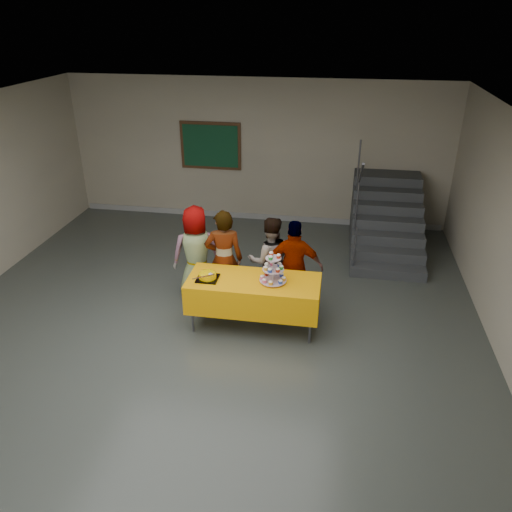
{
  "coord_description": "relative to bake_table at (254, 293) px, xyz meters",
  "views": [
    {
      "loc": [
        1.71,
        -5.18,
        4.21
      ],
      "look_at": [
        0.65,
        1.07,
        1.05
      ],
      "focal_mm": 35.0,
      "sensor_mm": 36.0,
      "label": 1
    }
  ],
  "objects": [
    {
      "name": "room_shell",
      "position": [
        -0.65,
        -0.85,
        1.57
      ],
      "size": [
        10.0,
        10.04,
        3.02
      ],
      "color": "#4C514C",
      "rests_on": "ground"
    },
    {
      "name": "bake_table",
      "position": [
        0.0,
        0.0,
        0.0
      ],
      "size": [
        1.88,
        0.78,
        0.77
      ],
      "color": "#595960",
      "rests_on": "ground"
    },
    {
      "name": "schoolchild_a",
      "position": [
        -1.02,
        0.68,
        0.22
      ],
      "size": [
        0.87,
        0.71,
        1.54
      ],
      "primitive_type": "imported",
      "rotation": [
        0.0,
        0.0,
        3.47
      ],
      "color": "slate",
      "rests_on": "ground"
    },
    {
      "name": "staircase",
      "position": [
        2.04,
        3.26,
        -0.07
      ],
      "size": [
        1.3,
        2.4,
        2.04
      ],
      "color": "#424447",
      "rests_on": "ground"
    },
    {
      "name": "schoolchild_b",
      "position": [
        -0.54,
        0.51,
        0.24
      ],
      "size": [
        0.64,
        0.49,
        1.59
      ],
      "primitive_type": "imported",
      "rotation": [
        0.0,
        0.0,
        3.34
      ],
      "color": "slate",
      "rests_on": "ground"
    },
    {
      "name": "cupcake_stand",
      "position": [
        0.28,
        -0.01,
        0.38
      ],
      "size": [
        0.38,
        0.38,
        0.44
      ],
      "color": "silver",
      "rests_on": "bake_table"
    },
    {
      "name": "schoolchild_d",
      "position": [
        0.52,
        0.56,
        0.18
      ],
      "size": [
        0.87,
        0.38,
        1.47
      ],
      "primitive_type": "imported",
      "rotation": [
        0.0,
        0.0,
        3.17
      ],
      "color": "slate",
      "rests_on": "ground"
    },
    {
      "name": "bear_cake",
      "position": [
        -0.65,
        -0.08,
        0.27
      ],
      "size": [
        0.32,
        0.36,
        0.12
      ],
      "color": "black",
      "rests_on": "bake_table"
    },
    {
      "name": "schoolchild_c",
      "position": [
        0.12,
        0.76,
        0.16
      ],
      "size": [
        0.81,
        0.7,
        1.42
      ],
      "primitive_type": "imported",
      "rotation": [
        0.0,
        0.0,
        3.41
      ],
      "color": "slate",
      "rests_on": "ground"
    },
    {
      "name": "noticeboard",
      "position": [
        -1.63,
        4.1,
        1.04
      ],
      "size": [
        1.3,
        0.05,
        1.0
      ],
      "color": "#472B16",
      "rests_on": "ground"
    }
  ]
}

